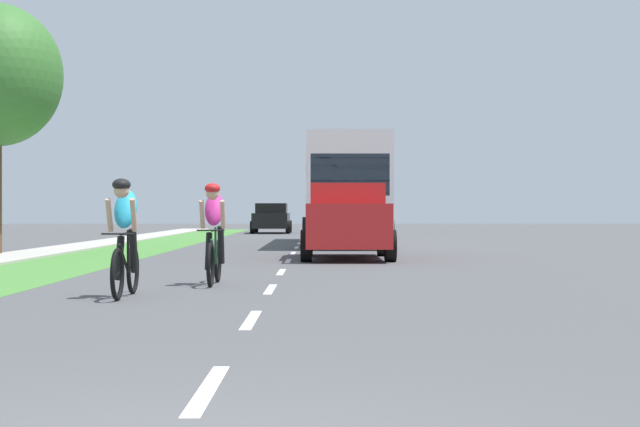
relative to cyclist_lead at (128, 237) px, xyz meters
name	(u,v)px	position (x,y,z in m)	size (l,w,h in m)	color
ground_plane	(293,257)	(1.87, 11.32, -0.81)	(120.00, 120.00, 0.00)	#4C4C4F
grass_verge	(103,257)	(-2.89, 11.32, -0.81)	(2.48, 70.00, 0.01)	#478438
sidewalk_concrete	(21,257)	(-4.94, 11.32, -0.81)	(1.63, 70.00, 0.10)	#B2ADA3
lane_markings_center	(298,250)	(1.87, 15.32, -0.81)	(0.12, 53.80, 0.01)	white
cyclist_lead	(128,237)	(0.00, 0.00, 0.00)	(0.42, 1.72, 1.58)	black
cyclist_trailing	(217,233)	(0.95, 2.20, 0.00)	(0.42, 1.72, 1.58)	black
suv_red	(349,219)	(3.24, 10.46, 0.14)	(2.15, 4.70, 1.79)	red
bus_white	(348,187)	(3.46, 20.50, 1.17)	(2.78, 11.60, 3.48)	silver
sedan_black	(274,218)	(0.13, 36.76, -0.04)	(1.98, 4.30, 1.52)	black
street_tree_near	(0,76)	(-5.73, 12.15, 3.83)	(3.34, 3.34, 6.50)	brown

